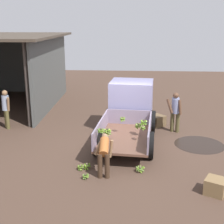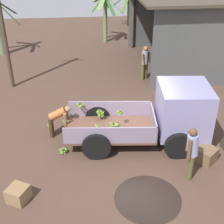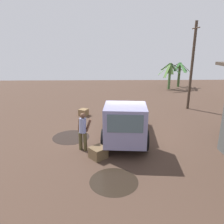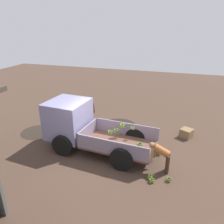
% 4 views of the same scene
% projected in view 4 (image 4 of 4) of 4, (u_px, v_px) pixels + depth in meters
% --- Properties ---
extents(ground, '(36.00, 36.00, 0.00)m').
position_uv_depth(ground, '(100.00, 154.00, 9.18)').
color(ground, '#483429').
extents(mud_patch_0, '(1.66, 1.66, 0.01)m').
position_uv_depth(mud_patch_0, '(38.00, 132.00, 11.06)').
color(mud_patch_0, black).
rests_on(mud_patch_0, ground).
extents(mud_patch_1, '(1.83, 1.83, 0.01)m').
position_uv_depth(mud_patch_1, '(119.00, 125.00, 11.79)').
color(mud_patch_1, black).
rests_on(mud_patch_1, ground).
extents(cargo_truck, '(4.77, 2.31, 2.06)m').
position_uv_depth(cargo_truck, '(77.00, 124.00, 9.43)').
color(cargo_truck, brown).
rests_on(cargo_truck, ground).
extents(person_foreground_visitor, '(0.45, 0.66, 1.67)m').
position_uv_depth(person_foreground_visitor, '(90.00, 112.00, 11.15)').
color(person_foreground_visitor, '#4E4627').
rests_on(person_foreground_visitor, ground).
extents(person_worker_loading, '(0.79, 0.60, 1.14)m').
position_uv_depth(person_worker_loading, '(162.00, 155.00, 7.89)').
color(person_worker_loading, '#3C291B').
rests_on(person_worker_loading, ground).
extents(banana_bunch_on_ground_0, '(0.25, 0.24, 0.20)m').
position_uv_depth(banana_bunch_on_ground_0, '(150.00, 176.00, 7.70)').
color(banana_bunch_on_ground_0, brown).
rests_on(banana_bunch_on_ground_0, ground).
extents(banana_bunch_on_ground_1, '(0.24, 0.24, 0.18)m').
position_uv_depth(banana_bunch_on_ground_1, '(152.00, 180.00, 7.52)').
color(banana_bunch_on_ground_1, brown).
rests_on(banana_bunch_on_ground_1, ground).
extents(banana_bunch_on_ground_2, '(0.21, 0.20, 0.17)m').
position_uv_depth(banana_bunch_on_ground_2, '(169.00, 179.00, 7.57)').
color(banana_bunch_on_ground_2, '#403A2A').
rests_on(banana_bunch_on_ground_2, ground).
extents(banana_bunch_on_ground_3, '(0.27, 0.28, 0.20)m').
position_uv_depth(banana_bunch_on_ground_3, '(158.00, 152.00, 9.11)').
color(banana_bunch_on_ground_3, brown).
rests_on(banana_bunch_on_ground_3, ground).
extents(wooden_crate_0, '(0.68, 0.68, 0.43)m').
position_uv_depth(wooden_crate_0, '(186.00, 133.00, 10.49)').
color(wooden_crate_0, olive).
rests_on(wooden_crate_0, ground).
extents(wooden_crate_1, '(0.84, 0.84, 0.46)m').
position_uv_depth(wooden_crate_1, '(71.00, 127.00, 11.03)').
color(wooden_crate_1, brown).
rests_on(wooden_crate_1, ground).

